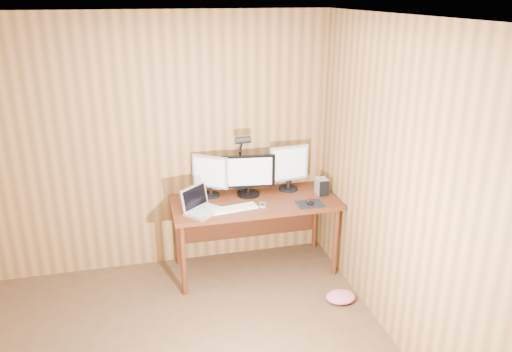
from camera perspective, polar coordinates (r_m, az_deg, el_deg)
name	(u,v)px	position (r m, az deg, el deg)	size (l,w,h in m)	color
room_shell	(167,243)	(3.02, -10.09, -7.55)	(4.00, 4.00, 4.00)	#52371F
desk	(253,209)	(4.93, -0.34, -3.79)	(1.60, 0.70, 0.75)	#4E2210
monitor_center	(248,175)	(4.87, -0.89, 0.14)	(0.53, 0.23, 0.41)	black
monitor_left	(210,175)	(4.86, -5.26, 0.12)	(0.32, 0.24, 0.42)	black
monitor_right	(289,167)	(5.00, 3.76, 1.09)	(0.41, 0.19, 0.46)	black
laptop	(200,206)	(4.59, -6.41, -3.38)	(0.41, 0.40, 0.23)	silver
keyboard	(234,208)	(4.63, -2.52, -3.71)	(0.45, 0.19, 0.02)	white
mousepad	(310,204)	(4.76, 6.17, -3.20)	(0.25, 0.20, 0.00)	black
mouse	(310,202)	(4.75, 6.18, -2.98)	(0.07, 0.11, 0.04)	black
hard_drive	(322,186)	(4.99, 7.52, -1.17)	(0.10, 0.15, 0.16)	silver
phone	(263,205)	(4.70, 0.76, -3.33)	(0.08, 0.12, 0.02)	silver
speaker	(322,181)	(5.16, 7.55, -0.61)	(0.05, 0.05, 0.13)	black
desk_lamp	(242,155)	(4.87, -1.64, 2.42)	(0.15, 0.21, 0.64)	black
fabric_pile	(341,297)	(4.72, 9.65, -13.47)	(0.27, 0.22, 0.09)	#C25D7B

